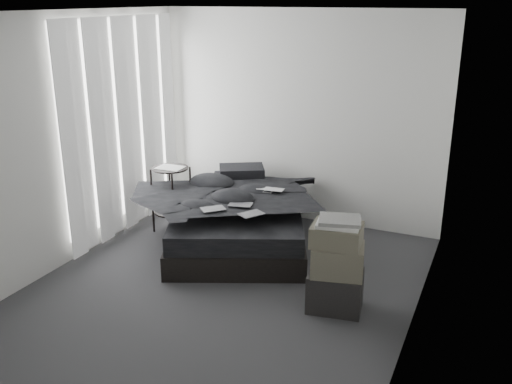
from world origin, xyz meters
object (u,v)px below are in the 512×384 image
at_px(side_stand, 172,200).
at_px(box_lower, 335,290).
at_px(bed, 238,233).
at_px(laptop, 269,185).

xyz_separation_m(side_stand, box_lower, (2.34, -0.98, -0.22)).
bearing_deg(box_lower, bed, 146.93).
distance_m(side_stand, box_lower, 2.55).
distance_m(laptop, box_lower, 1.67).
xyz_separation_m(bed, box_lower, (1.44, -0.94, 0.05)).
xyz_separation_m(bed, side_stand, (-0.91, 0.04, 0.27)).
height_order(bed, box_lower, box_lower).
height_order(laptop, side_stand, side_stand).
bearing_deg(side_stand, box_lower, -22.67).
relative_size(laptop, side_stand, 0.39).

